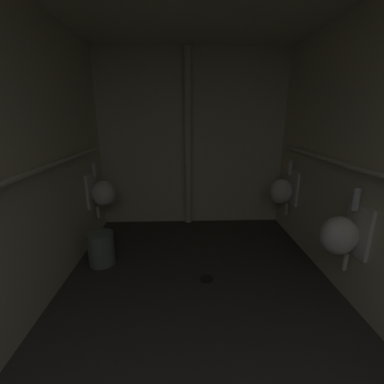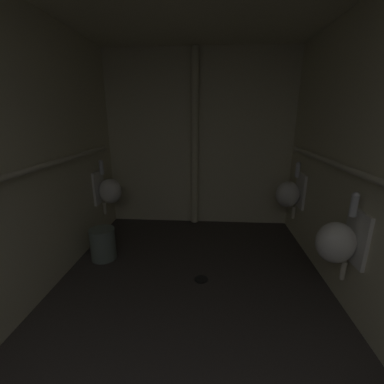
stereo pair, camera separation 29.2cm
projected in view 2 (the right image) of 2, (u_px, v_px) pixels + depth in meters
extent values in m
cube|color=#383330|center=(189.00, 308.00, 2.30)|extent=(2.80, 3.92, 0.08)
cube|color=beige|center=(15.00, 163.00, 2.02)|extent=(0.06, 3.92, 2.50)
cube|color=beige|center=(380.00, 168.00, 1.84)|extent=(0.06, 3.92, 2.50)
cube|color=beige|center=(199.00, 141.00, 3.78)|extent=(2.80, 0.06, 2.50)
ellipsoid|color=silver|center=(110.00, 191.00, 3.48)|extent=(0.30, 0.26, 0.34)
cube|color=silver|center=(99.00, 187.00, 3.47)|extent=(0.03, 0.30, 0.44)
cylinder|color=silver|center=(102.00, 168.00, 3.40)|extent=(0.06, 0.06, 0.16)
sphere|color=silver|center=(101.00, 162.00, 3.37)|extent=(0.06, 0.06, 0.06)
cylinder|color=beige|center=(105.00, 208.00, 3.55)|extent=(0.04, 0.04, 0.16)
ellipsoid|color=silver|center=(335.00, 242.00, 2.07)|extent=(0.30, 0.26, 0.34)
cube|color=silver|center=(356.00, 237.00, 2.04)|extent=(0.03, 0.30, 0.44)
cylinder|color=silver|center=(354.00, 206.00, 1.97)|extent=(0.06, 0.06, 0.16)
sphere|color=silver|center=(356.00, 196.00, 1.95)|extent=(0.06, 0.06, 0.06)
cylinder|color=beige|center=(343.00, 270.00, 2.13)|extent=(0.04, 0.04, 0.16)
ellipsoid|color=silver|center=(288.00, 194.00, 3.34)|extent=(0.30, 0.26, 0.34)
cube|color=silver|center=(300.00, 191.00, 3.32)|extent=(0.03, 0.30, 0.44)
cylinder|color=silver|center=(297.00, 171.00, 3.25)|extent=(0.06, 0.06, 0.16)
sphere|color=silver|center=(298.00, 164.00, 3.22)|extent=(0.06, 0.06, 0.06)
cylinder|color=beige|center=(293.00, 212.00, 3.40)|extent=(0.04, 0.04, 0.16)
cylinder|color=beige|center=(25.00, 171.00, 2.02)|extent=(0.05, 3.14, 0.05)
sphere|color=beige|center=(104.00, 148.00, 3.52)|extent=(0.06, 0.06, 0.06)
cylinder|color=beige|center=(363.00, 175.00, 1.89)|extent=(0.05, 3.08, 0.05)
sphere|color=beige|center=(296.00, 149.00, 3.37)|extent=(0.06, 0.06, 0.06)
cylinder|color=beige|center=(195.00, 142.00, 3.68)|extent=(0.11, 0.11, 2.45)
cylinder|color=black|center=(201.00, 279.00, 2.64)|extent=(0.14, 0.14, 0.01)
cylinder|color=slate|center=(103.00, 244.00, 2.99)|extent=(0.28, 0.28, 0.37)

